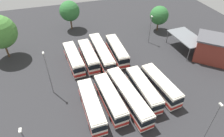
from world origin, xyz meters
The scene contains 20 objects.
ground_plane centered at (0.00, 0.00, 0.00)m, with size 91.33×91.33×0.00m, color #28282B.
bus_row0_slot0 centered at (-6.85, -7.12, 1.80)m, with size 10.56×3.40×3.40m.
bus_row0_slot1 centered at (-6.89, -3.74, 1.80)m, with size 10.40×2.96×3.40m.
bus_row0_slot2 centered at (-7.44, -0.57, 1.80)m, with size 13.54×2.86×3.40m.
bus_row0_slot3 centered at (-7.04, 3.14, 1.80)m, with size 10.72×2.64×3.40m.
bus_row1_slot0 centered at (7.62, -6.32, 1.80)m, with size 10.68×2.82×3.40m.
bus_row1_slot1 centered at (6.99, -2.82, 1.80)m, with size 10.77×3.32×3.40m.
bus_row1_slot2 centered at (7.32, 0.42, 1.80)m, with size 13.68×4.08×3.40m.
bus_row1_slot3 centered at (6.64, 3.70, 1.80)m, with size 10.58×3.03×3.40m.
bus_row1_slot4 centered at (6.63, 7.26, 1.80)m, with size 10.47×3.75×3.40m.
depot_building centered at (1.07, 24.95, 2.84)m, with size 11.59×11.91×5.64m.
maintenance_shelter centered at (-5.14, 20.52, 3.44)m, with size 9.61×5.92×3.64m.
lamp_post_mid_lot centered at (-10.91, 13.38, 4.15)m, with size 0.56×0.28×7.49m.
lamp_post_far_corner centered at (17.93, 8.76, 4.59)m, with size 0.56×0.28×8.36m.
lamp_post_near_entrance centered at (0.61, -12.41, 5.10)m, with size 0.56×0.28×9.36m.
tree_northwest centered at (-24.82, -5.10, 5.52)m, with size 5.67×5.67×8.37m.
tree_south_edge centered at (-14.88, -21.74, 6.65)m, with size 7.43×7.43×10.38m.
tree_northeast centered at (-16.50, 18.85, 4.57)m, with size 5.21×5.21×7.19m.
puddle_front_lane centered at (5.20, 9.55, 0.00)m, with size 3.50×3.50×0.01m, color black.
puddle_near_shelter centered at (0.17, 5.73, 0.00)m, with size 1.85×1.85×0.01m, color black.
Camera 1 is at (29.65, -9.52, 27.59)m, focal length 31.48 mm.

